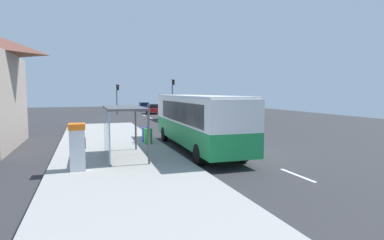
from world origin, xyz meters
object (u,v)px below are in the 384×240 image
at_px(bus, 197,119).
at_px(sedan_far, 144,106).
at_px(traffic_light_near_side, 173,91).
at_px(sedan_near, 153,109).
at_px(bus_shelter, 118,119).
at_px(ticket_machine, 77,146).
at_px(traffic_light_far_side, 117,94).
at_px(recycling_bin_green, 148,136).
at_px(white_van, 173,109).
at_px(recycling_bin_blue, 146,135).

xyz_separation_m(bus, sedan_far, (4.01, 39.84, -1.05)).
bearing_deg(traffic_light_near_side, sedan_far, 110.81).
height_order(sedan_near, bus_shelter, bus_shelter).
bearing_deg(ticket_machine, traffic_light_near_side, 68.58).
height_order(sedan_far, traffic_light_far_side, traffic_light_far_side).
bearing_deg(sedan_near, traffic_light_far_side, 170.78).
relative_size(sedan_near, traffic_light_near_side, 0.82).
xyz_separation_m(ticket_machine, recycling_bin_green, (4.05, 5.78, -0.52)).
relative_size(bus, white_van, 2.12).
relative_size(white_van, ticket_machine, 2.69).
distance_m(ticket_machine, traffic_light_far_side, 36.26).
relative_size(ticket_machine, traffic_light_far_side, 0.42).
bearing_deg(bus_shelter, bus, 18.71).
bearing_deg(bus, white_van, 78.71).
bearing_deg(traffic_light_far_side, white_van, -67.26).
bearing_deg(bus_shelter, traffic_light_far_side, 84.40).
height_order(ticket_machine, traffic_light_far_side, traffic_light_far_side).
bearing_deg(recycling_bin_green, bus_shelter, -120.50).
bearing_deg(bus_shelter, ticket_machine, -132.29).
xyz_separation_m(recycling_bin_blue, traffic_light_near_side, (9.69, 28.56, 2.94)).
distance_m(traffic_light_near_side, bus_shelter, 35.13).
xyz_separation_m(sedan_far, bus_shelter, (-8.71, -41.43, 1.31)).
distance_m(recycling_bin_green, traffic_light_far_side, 30.18).
height_order(sedan_far, recycling_bin_green, sedan_far).
height_order(bus, sedan_far, bus).
height_order(sedan_near, traffic_light_near_side, traffic_light_near_side).
height_order(sedan_near, recycling_bin_blue, sedan_near).
distance_m(sedan_near, bus_shelter, 34.10).
bearing_deg(traffic_light_far_side, recycling_bin_blue, -92.15).
relative_size(sedan_near, bus_shelter, 1.11).
bearing_deg(recycling_bin_blue, traffic_light_near_side, 71.25).
height_order(bus, recycling_bin_green, bus).
xyz_separation_m(white_van, bus_shelter, (-8.61, -21.18, 0.75)).
height_order(recycling_bin_blue, traffic_light_far_side, traffic_light_far_side).
height_order(traffic_light_near_side, traffic_light_far_side, traffic_light_near_side).
height_order(recycling_bin_green, recycling_bin_blue, same).
height_order(recycling_bin_green, traffic_light_near_side, traffic_light_near_side).
distance_m(sedan_near, sedan_far, 8.49).
height_order(recycling_bin_green, traffic_light_far_side, traffic_light_far_side).
height_order(bus, traffic_light_far_side, traffic_light_far_side).
xyz_separation_m(ticket_machine, bus_shelter, (1.84, 2.02, 0.93)).
relative_size(recycling_bin_green, traffic_light_near_side, 0.17).
relative_size(white_van, recycling_bin_green, 5.50).
xyz_separation_m(ticket_machine, traffic_light_far_side, (5.16, 35.84, 1.91)).
distance_m(ticket_machine, bus_shelter, 2.89).
xyz_separation_m(white_van, sedan_near, (0.10, 11.76, -0.55)).
bearing_deg(traffic_light_near_side, ticket_machine, -111.42).
bearing_deg(recycling_bin_green, bus, -41.01).
distance_m(white_van, sedan_far, 20.26).
height_order(sedan_far, traffic_light_near_side, traffic_light_near_side).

